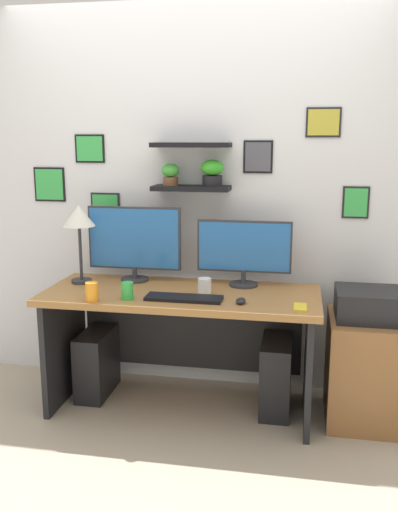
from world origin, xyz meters
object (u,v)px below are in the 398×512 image
Objects in this scene: desk at (183,322)px; computer_tower_left at (97,363)px; monitor_left at (134,241)px; keyboard at (184,298)px; pen_cup at (127,291)px; printer at (369,304)px; desk_lamp at (79,221)px; drawer_cabinet at (365,369)px; computer_tower_right at (276,375)px; computer_mouse at (241,301)px; cell_phone at (300,307)px; coffee_mug at (205,286)px; water_cup at (92,292)px; monitor_right at (244,250)px.

desk reaches higher than computer_tower_left.
monitor_left is 1.38× the size of keyboard.
pen_cup reaches higher than printer.
drawer_cabinet is (1.77, -0.05, -0.83)m from desk_lamp.
drawer_cabinet is at bearing -0.25° from desk.
pen_cup is 1.06m from computer_tower_right.
keyboard is (0.40, -0.38, -0.25)m from monitor_left.
keyboard is (0.05, -0.22, 0.22)m from desk.
desk_lamp is (-1.05, 0.28, 0.39)m from computer_mouse.
drawer_cabinet is at bearing -1.29° from computer_tower_left.
coffee_mug reaches higher than cell_phone.
keyboard is 0.33m from computer_mouse.
coffee_mug is at bearing 160.13° from cell_phone.
computer_tower_left is (0.09, -0.01, -0.94)m from desk_lamp.
desk_lamp is (-0.67, 0.05, 0.61)m from desk.
printer is (1.77, -0.05, -0.43)m from desk_lamp.
drawer_cabinet is (0.72, 0.22, -0.45)m from computer_mouse.
coffee_mug is at bearing 25.51° from water_cup.
computer_mouse is (0.33, -0.01, 0.01)m from keyboard.
monitor_left is 0.58m from coffee_mug.
keyboard is 0.19m from coffee_mug.
computer_tower_right is at bearing 115.29° from cell_phone.
cell_phone is 0.98m from pen_cup.
desk is 0.91m from desk_lamp.
pen_cup is at bearing -161.47° from computer_tower_right.
monitor_right is at bearing 147.21° from computer_tower_right.
desk is 11.82× the size of cell_phone.
desk is 18.39× the size of coffee_mug.
coffee_mug is at bearing -134.53° from monitor_right.
desk_lamp is at bearing 119.85° from water_cup.
monitor_left is at bearing 179.99° from monitor_right.
monitor_left is 1.62m from drawer_cabinet.
keyboard is at bearing -156.04° from computer_tower_right.
printer is (0.39, 0.25, -0.04)m from cell_phone.
keyboard reaches higher than cell_phone.
drawer_cabinet is (1.05, 0.21, -0.44)m from keyboard.
coffee_mug is at bearing 60.83° from keyboard.
monitor_left is 1.49m from printer.
keyboard is 4.00× the size of water_cup.
printer reaches higher than computer_tower_left.
water_cup is at bearing -70.13° from computer_tower_left.
water_cup reaches higher than keyboard.
water_cup is (-0.10, -0.50, -0.20)m from monitor_left.
monitor_right is at bearing 6.43° from desk_lamp.
desk_lamp is 0.94m from computer_tower_left.
water_cup is at bearing -159.07° from pen_cup.
monitor_right reaches higher than desk.
computer_mouse reaches higher than drawer_cabinet.
monitor_left is at bearing 151.88° from computer_mouse.
computer_mouse is at bearing -36.83° from coffee_mug.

